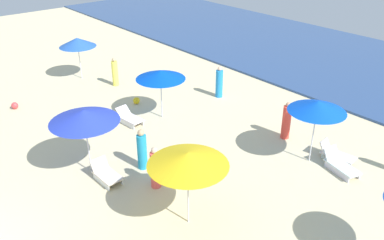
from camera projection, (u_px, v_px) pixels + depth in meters
name	position (u px, v px, depth m)	size (l,w,h in m)	color
ocean	(379.00, 72.00, 24.64)	(60.00, 12.82, 0.12)	navy
umbrella_0	(84.00, 116.00, 14.26)	(2.49, 2.49, 2.56)	silver
lounge_chair_0_0	(106.00, 174.00, 14.70)	(1.27, 0.69, 0.70)	silver
umbrella_1	(317.00, 106.00, 14.91)	(2.15, 2.15, 2.56)	silver
lounge_chair_1_0	(340.00, 165.00, 15.23)	(1.59, 0.96, 0.74)	silver
lounge_chair_1_1	(336.00, 154.00, 15.98)	(1.42, 0.77, 0.66)	silver
umbrella_3	(77.00, 42.00, 22.89)	(2.06, 2.06, 2.40)	silver
umbrella_4	(188.00, 159.00, 11.79)	(2.43, 2.43, 2.54)	silver
umbrella_5	(161.00, 75.00, 18.42)	(2.27, 2.27, 2.33)	silver
lounge_chair_5_0	(130.00, 118.00, 18.67)	(1.42, 0.77, 0.67)	silver
beachgoer_0	(219.00, 83.00, 21.15)	(0.39, 0.39, 1.66)	#2188D9
beachgoer_1	(142.00, 150.00, 15.21)	(0.38, 0.38, 1.64)	#1F98C4
beachgoer_2	(115.00, 73.00, 22.54)	(0.38, 0.38, 1.61)	#F9F056
beachgoer_3	(155.00, 169.00, 14.16)	(0.36, 0.36, 1.61)	#F85C56
beachgoer_4	(286.00, 122.00, 17.27)	(0.52, 0.52, 1.67)	#F84738
beach_ball_1	(136.00, 101.00, 20.62)	(0.35, 0.35, 0.35)	yellow
beach_ball_2	(15.00, 106.00, 20.10)	(0.34, 0.34, 0.34)	#EA4345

